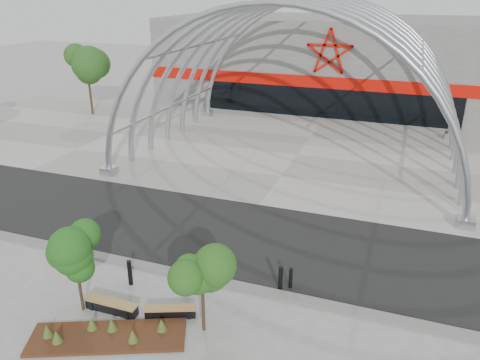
% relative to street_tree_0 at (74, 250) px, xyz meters
% --- Properties ---
extents(ground, '(140.00, 140.00, 0.00)m').
position_rel_street_tree_0_xyz_m(ground, '(3.27, 3.37, -2.46)').
color(ground, gray).
rests_on(ground, ground).
extents(road, '(140.00, 7.00, 0.02)m').
position_rel_street_tree_0_xyz_m(road, '(3.27, 6.87, -2.45)').
color(road, black).
rests_on(road, ground).
extents(forecourt, '(60.00, 17.00, 0.04)m').
position_rel_street_tree_0_xyz_m(forecourt, '(3.27, 18.87, -2.44)').
color(forecourt, gray).
rests_on(forecourt, ground).
extents(kerb, '(60.00, 0.50, 0.12)m').
position_rel_street_tree_0_xyz_m(kerb, '(3.27, 3.12, -2.40)').
color(kerb, '#62625E').
rests_on(kerb, ground).
extents(arena_building, '(34.00, 15.24, 8.00)m').
position_rel_street_tree_0_xyz_m(arena_building, '(3.27, 36.82, 1.53)').
color(arena_building, slate).
rests_on(arena_building, ground).
extents(vault_canopy, '(20.80, 15.80, 20.36)m').
position_rel_street_tree_0_xyz_m(vault_canopy, '(3.27, 18.87, -2.44)').
color(vault_canopy, '#9FA3AA').
rests_on(vault_canopy, ground).
extents(planting_bed, '(5.25, 3.40, 0.53)m').
position_rel_street_tree_0_xyz_m(planting_bed, '(1.62, -0.97, -2.33)').
color(planting_bed, '#3E1A0F').
rests_on(planting_bed, ground).
extents(street_tree_0, '(1.50, 1.50, 3.42)m').
position_rel_street_tree_0_xyz_m(street_tree_0, '(0.00, 0.00, 0.00)').
color(street_tree_0, black).
rests_on(street_tree_0, ground).
extents(street_tree_1, '(1.43, 1.43, 3.37)m').
position_rel_street_tree_0_xyz_m(street_tree_1, '(4.49, 0.49, -0.03)').
color(street_tree_1, black).
rests_on(street_tree_1, ground).
extents(bench_0, '(2.00, 0.44, 0.42)m').
position_rel_street_tree_0_xyz_m(bench_0, '(1.03, 0.26, -2.25)').
color(bench_0, black).
rests_on(bench_0, ground).
extents(bench_1, '(1.81, 1.04, 0.38)m').
position_rel_street_tree_0_xyz_m(bench_1, '(3.11, 0.73, -2.27)').
color(bench_1, black).
rests_on(bench_1, ground).
extents(bollard_0, '(0.17, 0.17, 1.04)m').
position_rel_street_tree_0_xyz_m(bollard_0, '(0.76, 1.91, -1.93)').
color(bollard_0, black).
rests_on(bollard_0, ground).
extents(bollard_1, '(0.16, 0.16, 0.98)m').
position_rel_street_tree_0_xyz_m(bollard_1, '(2.98, 2.04, -1.97)').
color(bollard_1, black).
rests_on(bollard_1, ground).
extents(bollard_2, '(0.17, 0.17, 1.05)m').
position_rel_street_tree_0_xyz_m(bollard_2, '(3.14, 2.07, -1.93)').
color(bollard_2, black).
rests_on(bollard_2, ground).
extents(bollard_3, '(0.14, 0.14, 0.87)m').
position_rel_street_tree_0_xyz_m(bollard_3, '(6.62, 3.79, -2.02)').
color(bollard_3, black).
rests_on(bollard_3, ground).
extents(bollard_4, '(0.16, 0.16, 1.01)m').
position_rel_street_tree_0_xyz_m(bollard_4, '(6.29, 3.53, -1.95)').
color(bollard_4, black).
rests_on(bollard_4, ground).
extents(bg_tree_0, '(3.00, 3.00, 6.45)m').
position_rel_street_tree_0_xyz_m(bg_tree_0, '(-16.73, 23.37, 2.18)').
color(bg_tree_0, black).
rests_on(bg_tree_0, ground).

